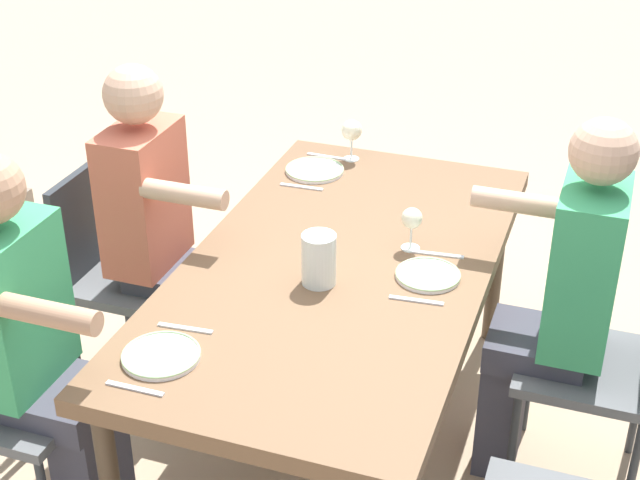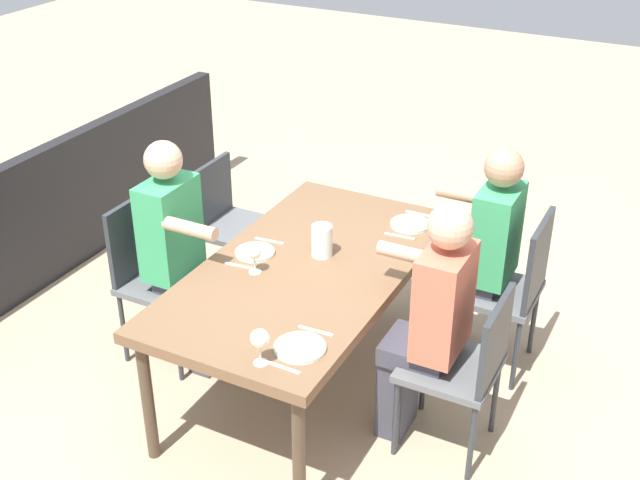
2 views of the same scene
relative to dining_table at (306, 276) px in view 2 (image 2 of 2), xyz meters
The scene contains 22 objects.
ground_plane 0.69m from the dining_table, ahead, with size 16.00×16.00×0.00m, color tan.
dining_table is the anchor object (origin of this frame).
chair_west_north 1.14m from the dining_table, 125.90° to the left, with size 0.44×0.44×0.95m.
chair_west_south 1.13m from the dining_table, 126.12° to the right, with size 0.44×0.44×0.87m.
chair_mid_north 0.93m from the dining_table, 83.84° to the left, with size 0.44×0.44×0.89m.
chair_mid_south 0.93m from the dining_table, 83.88° to the right, with size 0.44×0.44×0.94m.
diner_woman_green 0.71m from the dining_table, 82.36° to the left, with size 0.35×0.49×1.31m.
diner_man_white 0.99m from the dining_table, 132.26° to the left, with size 0.35×0.49×1.31m.
diner_guest_third 0.72m from the dining_table, 81.93° to the right, with size 0.35×0.49×1.33m.
patio_railing 2.07m from the dining_table, 90.00° to the right, with size 4.24×0.10×0.90m, color black.
plate_0 0.73m from the dining_table, 155.19° to the left, with size 0.22×0.22×0.02m.
fork_0 0.87m from the dining_table, 159.36° to the left, with size 0.02×0.17×0.01m, color silver.
spoon_0 0.60m from the dining_table, 149.12° to the left, with size 0.02×0.17×0.01m, color silver.
plate_1 0.31m from the dining_table, 88.14° to the right, with size 0.21×0.21×0.02m.
wine_glass_1 0.31m from the dining_table, 48.99° to the right, with size 0.07×0.07×0.15m.
fork_1 0.34m from the dining_table, 115.18° to the right, with size 0.02×0.17×0.01m, color silver.
spoon_1 0.34m from the dining_table, 61.84° to the right, with size 0.02×0.17×0.01m, color silver.
plate_2 0.72m from the dining_table, 25.97° to the left, with size 0.23×0.23×0.02m.
wine_glass_2 0.85m from the dining_table, 14.78° to the left, with size 0.08×0.08×0.17m.
fork_2 0.59m from the dining_table, 32.46° to the left, with size 0.02×0.17×0.01m, color silver.
spoon_2 0.85m from the dining_table, 21.54° to the left, with size 0.02×0.17×0.01m, color silver.
water_pitcher 0.20m from the dining_table, behind, with size 0.11×0.11×0.17m.
Camera 2 is at (3.17, 1.71, 2.87)m, focal length 46.05 mm.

